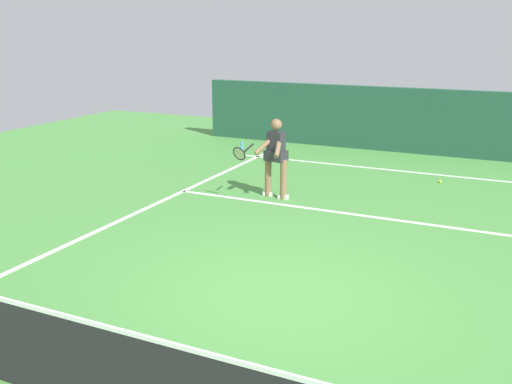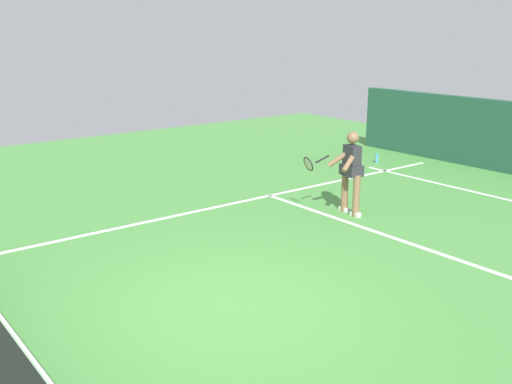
% 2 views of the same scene
% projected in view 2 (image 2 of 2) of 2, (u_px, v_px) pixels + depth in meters
% --- Properties ---
extents(ground_plane, '(25.21, 25.21, 0.00)m').
position_uv_depth(ground_plane, '(230.00, 306.00, 7.31)').
color(ground_plane, '#4C9342').
extents(service_line_marking, '(7.26, 0.10, 0.01)m').
position_uv_depth(service_line_marking, '(412.00, 244.00, 9.42)').
color(service_line_marking, white).
rests_on(service_line_marking, ground).
extents(sideline_right_marking, '(0.10, 17.39, 0.01)m').
position_uv_depth(sideline_right_marking, '(108.00, 230.00, 10.07)').
color(sideline_right_marking, white).
rests_on(sideline_right_marking, ground).
extents(tennis_player, '(0.90, 0.90, 1.55)m').
position_uv_depth(tennis_player, '(350.00, 170.00, 10.76)').
color(tennis_player, '#8C6647').
rests_on(tennis_player, ground).
extents(water_bottle, '(0.07, 0.07, 0.24)m').
position_uv_depth(water_bottle, '(377.00, 158.00, 15.17)').
color(water_bottle, '#4C9EE5').
rests_on(water_bottle, ground).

